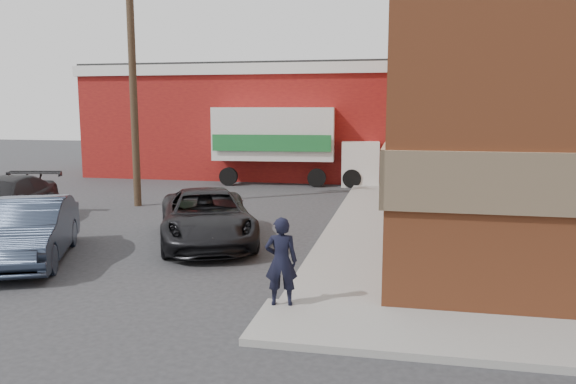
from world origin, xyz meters
The scene contains 8 objects.
ground centered at (0.00, 0.00, 0.00)m, with size 90.00×90.00×0.00m, color #28282B.
sidewalk_west centered at (0.60, 9.00, 0.06)m, with size 1.80×18.00×0.12m, color gray.
warehouse centered at (-6.00, 20.00, 2.81)m, with size 16.30×8.30×5.60m.
utility_pole centered at (-7.50, 9.00, 4.75)m, with size 2.00×0.26×9.00m.
man centered at (-0.20, -0.25, 0.89)m, with size 0.56×0.37×1.54m, color black.
sedan centered at (-6.48, 1.69, 0.71)m, with size 1.51×4.33×1.43m, color #2A3547.
suv_a centered at (-3.17, 4.22, 0.69)m, with size 2.28×4.94×1.37m, color black.
box_truck centered at (-3.32, 15.83, 2.02)m, with size 7.22×2.66×3.49m.
Camera 1 is at (1.80, -9.34, 3.49)m, focal length 35.00 mm.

